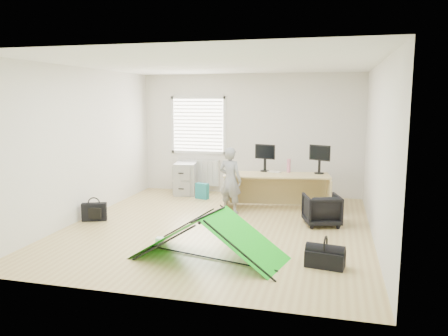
% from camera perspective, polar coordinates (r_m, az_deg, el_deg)
% --- Properties ---
extents(ground, '(5.50, 5.50, 0.00)m').
position_cam_1_polar(ground, '(7.48, -0.76, -7.67)').
color(ground, tan).
rests_on(ground, ground).
extents(back_wall, '(5.00, 0.02, 2.70)m').
position_cam_1_polar(back_wall, '(9.88, 3.36, 4.36)').
color(back_wall, silver).
rests_on(back_wall, ground).
extents(window, '(1.20, 0.06, 1.20)m').
position_cam_1_polar(window, '(10.13, -3.39, 5.61)').
color(window, silver).
rests_on(window, back_wall).
extents(radiator, '(1.00, 0.12, 0.60)m').
position_cam_1_polar(radiator, '(10.21, -3.40, -0.58)').
color(radiator, silver).
rests_on(radiator, back_wall).
extents(desk, '(2.11, 0.94, 0.70)m').
position_cam_1_polar(desk, '(8.63, 6.82, -3.09)').
color(desk, tan).
rests_on(desk, ground).
extents(filing_cabinet, '(0.56, 0.69, 0.72)m').
position_cam_1_polar(filing_cabinet, '(9.96, -5.00, -1.36)').
color(filing_cabinet, '#95979A').
rests_on(filing_cabinet, ground).
extents(monitor_left, '(0.43, 0.20, 0.40)m').
position_cam_1_polar(monitor_left, '(8.85, 5.38, 0.85)').
color(monitor_left, black).
rests_on(monitor_left, desk).
extents(monitor_right, '(0.43, 0.27, 0.41)m').
position_cam_1_polar(monitor_right, '(8.75, 12.35, 0.62)').
color(monitor_right, black).
rests_on(monitor_right, desk).
extents(keyboard, '(0.43, 0.27, 0.02)m').
position_cam_1_polar(keyboard, '(8.83, 6.19, -0.44)').
color(keyboard, beige).
rests_on(keyboard, desk).
extents(thermos, '(0.09, 0.09, 0.27)m').
position_cam_1_polar(thermos, '(8.81, 8.45, 0.31)').
color(thermos, '#C46E87').
rests_on(thermos, desk).
extents(office_chair, '(0.72, 0.73, 0.54)m').
position_cam_1_polar(office_chair, '(7.69, 12.64, -5.34)').
color(office_chair, black).
rests_on(office_chair, ground).
extents(person, '(0.53, 0.42, 1.26)m').
position_cam_1_polar(person, '(8.22, 0.83, -1.63)').
color(person, slate).
rests_on(person, ground).
extents(kite, '(2.15, 1.33, 0.62)m').
position_cam_1_polar(kite, '(5.96, -1.99, -8.95)').
color(kite, '#14D218').
rests_on(kite, ground).
extents(storage_crate, '(0.56, 0.45, 0.28)m').
position_cam_1_polar(storage_crate, '(9.26, 11.81, -3.71)').
color(storage_crate, silver).
rests_on(storage_crate, ground).
extents(tote_bag, '(0.31, 0.21, 0.34)m').
position_cam_1_polar(tote_bag, '(9.50, -2.88, -3.02)').
color(tote_bag, '#1C737C').
rests_on(tote_bag, ground).
extents(laptop_bag, '(0.45, 0.28, 0.32)m').
position_cam_1_polar(laptop_bag, '(8.13, -16.59, -5.52)').
color(laptop_bag, black).
rests_on(laptop_bag, ground).
extents(white_box, '(0.11, 0.11, 0.11)m').
position_cam_1_polar(white_box, '(6.67, -8.38, -9.40)').
color(white_box, silver).
rests_on(white_box, ground).
extents(duffel_bag, '(0.53, 0.33, 0.22)m').
position_cam_1_polar(duffel_bag, '(5.90, 13.05, -11.48)').
color(duffel_bag, black).
rests_on(duffel_bag, ground).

